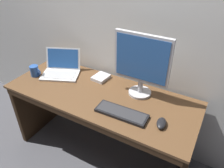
# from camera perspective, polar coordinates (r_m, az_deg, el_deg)

# --- Properties ---
(ground_plane) EXTENTS (14.00, 14.00, 0.00)m
(ground_plane) POSITION_cam_1_polar(r_m,az_deg,el_deg) (2.41, -2.60, -17.12)
(ground_plane) COLOR #4C4C51
(desk) EXTENTS (1.69, 0.67, 0.75)m
(desk) POSITION_cam_1_polar(r_m,az_deg,el_deg) (2.03, -3.11, -7.94)
(desk) COLOR brown
(desk) RESTS_ON ground
(laptop_white) EXTENTS (0.44, 0.41, 0.22)m
(laptop_white) POSITION_cam_1_polar(r_m,az_deg,el_deg) (2.22, -13.20, 3.74)
(laptop_white) COLOR white
(laptop_white) RESTS_ON desk
(external_monitor) EXTENTS (0.47, 0.20, 0.55)m
(external_monitor) POSITION_cam_1_polar(r_m,az_deg,el_deg) (1.74, 7.78, 5.39)
(external_monitor) COLOR #B7B7BC
(external_monitor) RESTS_ON desk
(wired_keyboard) EXTENTS (0.41, 0.15, 0.03)m
(wired_keyboard) POSITION_cam_1_polar(r_m,az_deg,el_deg) (1.68, 2.51, -7.60)
(wired_keyboard) COLOR black
(wired_keyboard) RESTS_ON desk
(computer_mouse) EXTENTS (0.09, 0.13, 0.04)m
(computer_mouse) POSITION_cam_1_polar(r_m,az_deg,el_deg) (1.62, 12.84, -10.01)
(computer_mouse) COLOR black
(computer_mouse) RESTS_ON desk
(external_drive_box) EXTENTS (0.15, 0.17, 0.03)m
(external_drive_box) POSITION_cam_1_polar(r_m,az_deg,el_deg) (2.09, -2.93, 1.74)
(external_drive_box) COLOR silver
(external_drive_box) RESTS_ON desk
(coffee_mug) EXTENTS (0.12, 0.08, 0.11)m
(coffee_mug) POSITION_cam_1_polar(r_m,az_deg,el_deg) (2.25, -19.62, 3.26)
(coffee_mug) COLOR #28519E
(coffee_mug) RESTS_ON desk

